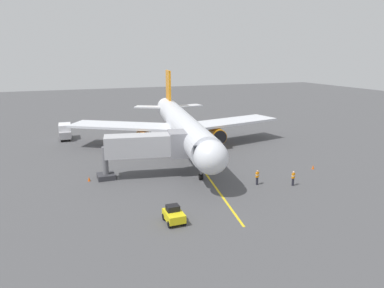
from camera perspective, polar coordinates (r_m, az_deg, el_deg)
The scene contains 11 objects.
ground_plane at distance 54.17m, azimuth -2.94°, elevation -1.34°, with size 220.00×220.00×0.00m, color #4C4C4F.
apron_lead_in_line at distance 49.76m, azimuth 0.74°, elevation -2.71°, with size 0.24×40.00×0.01m, color yellow.
airplane at distance 54.52m, azimuth -1.67°, elevation 3.10°, with size 34.25×40.18×11.50m.
jet_bridge at distance 43.00m, azimuth -6.27°, elevation -0.30°, with size 11.52×4.70×5.40m.
ground_crew_marshaller at distance 41.31m, azimuth 10.34°, elevation -5.22°, with size 0.47×0.40×1.71m.
ground_crew_wing_walker at distance 41.91m, azimuth 15.81°, elevation -5.25°, with size 0.47×0.40×1.71m.
box_truck_near_nose at distance 66.05m, azimuth -19.55°, elevation 1.90°, with size 2.15×4.68×2.62m.
tug_portside at distance 64.61m, azimuth -5.78°, elevation 1.78°, with size 2.21×2.67×1.50m.
tug_starboard_side at distance 32.02m, azimuth -2.92°, elevation -11.21°, with size 1.56×2.31×1.50m.
safety_cone_nose_left at distance 48.78m, azimuth 18.72°, elevation -3.50°, with size 0.32×0.32×0.55m, color #F2590F.
safety_cone_nose_right at distance 43.62m, azimuth -16.07°, elevation -5.35°, with size 0.32×0.32×0.55m, color #F2590F.
Camera 1 is at (16.33, 49.61, 14.35)m, focal length 33.50 mm.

